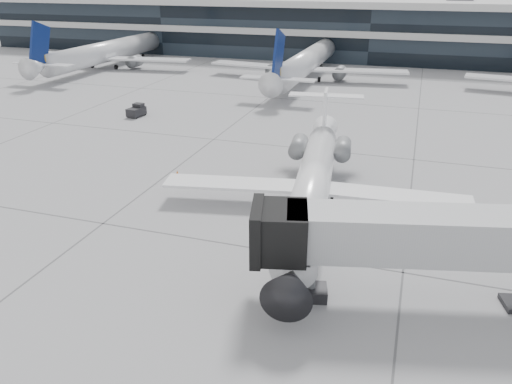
% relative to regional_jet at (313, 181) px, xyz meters
% --- Properties ---
extents(ground, '(220.00, 220.00, 0.00)m').
position_rel_regional_jet_xyz_m(ground, '(-3.20, -6.80, -2.18)').
color(ground, gray).
rests_on(ground, ground).
extents(terminal, '(170.00, 22.00, 10.00)m').
position_rel_regional_jet_xyz_m(terminal, '(-3.20, 75.20, 2.82)').
color(terminal, black).
rests_on(terminal, ground).
extents(bg_jet_left, '(32.00, 40.00, 9.60)m').
position_rel_regional_jet_xyz_m(bg_jet_left, '(-48.20, 48.20, -2.18)').
color(bg_jet_left, white).
rests_on(bg_jet_left, ground).
extents(bg_jet_center, '(32.00, 40.00, 9.60)m').
position_rel_regional_jet_xyz_m(bg_jet_center, '(-11.20, 48.20, -2.18)').
color(bg_jet_center, white).
rests_on(bg_jet_center, ground).
extents(regional_jet, '(22.16, 27.66, 6.39)m').
position_rel_regional_jet_xyz_m(regional_jet, '(0.00, 0.00, 0.00)').
color(regional_jet, white).
rests_on(regional_jet, ground).
extents(jet_bridge, '(16.60, 6.83, 5.37)m').
position_rel_regional_jet_xyz_m(jet_bridge, '(8.13, -9.34, 1.73)').
color(jet_bridge, '#ABADAF').
rests_on(jet_bridge, ground).
extents(traffic_cone, '(0.47, 0.47, 0.62)m').
position_rel_regional_jet_xyz_m(traffic_cone, '(-12.11, 2.53, -1.89)').
color(traffic_cone, orange).
rests_on(traffic_cone, ground).
extents(far_tug, '(1.64, 2.47, 1.48)m').
position_rel_regional_jet_xyz_m(far_tug, '(-25.53, 18.89, -1.52)').
color(far_tug, black).
rests_on(far_tug, ground).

